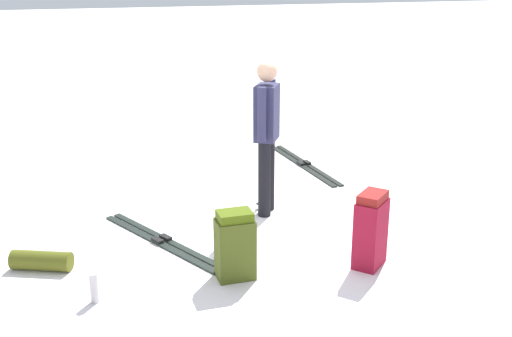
{
  "coord_description": "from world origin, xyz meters",
  "views": [
    {
      "loc": [
        -5.55,
        1.97,
        2.61
      ],
      "look_at": [
        0.0,
        0.0,
        0.7
      ],
      "focal_mm": 43.13,
      "sensor_mm": 36.0,
      "label": 1
    }
  ],
  "objects_px": {
    "skier_standing": "(267,130)",
    "ski_poles_planted_near": "(262,148)",
    "sleeping_mat_rolled": "(41,261)",
    "thermos_bottle": "(94,288)",
    "backpack_bright": "(371,230)",
    "ski_pair_near": "(304,164)",
    "ski_pair_far": "(162,241)",
    "backpack_large_dark": "(235,246)"
  },
  "relations": [
    {
      "from": "skier_standing",
      "to": "thermos_bottle",
      "type": "distance_m",
      "value": 2.58
    },
    {
      "from": "ski_poles_planted_near",
      "to": "sleeping_mat_rolled",
      "type": "xyz_separation_m",
      "value": [
        -0.7,
        2.39,
        -0.64
      ]
    },
    {
      "from": "sleeping_mat_rolled",
      "to": "ski_poles_planted_near",
      "type": "bearing_deg",
      "value": -73.67
    },
    {
      "from": "skier_standing",
      "to": "thermos_bottle",
      "type": "relative_size",
      "value": 6.54
    },
    {
      "from": "backpack_bright",
      "to": "sleeping_mat_rolled",
      "type": "distance_m",
      "value": 3.01
    },
    {
      "from": "sleeping_mat_rolled",
      "to": "backpack_large_dark",
      "type": "bearing_deg",
      "value": -114.21
    },
    {
      "from": "ski_pair_near",
      "to": "backpack_bright",
      "type": "relative_size",
      "value": 2.78
    },
    {
      "from": "thermos_bottle",
      "to": "ski_pair_near",
      "type": "bearing_deg",
      "value": -47.76
    },
    {
      "from": "ski_pair_near",
      "to": "backpack_large_dark",
      "type": "bearing_deg",
      "value": 145.91
    },
    {
      "from": "ski_pair_near",
      "to": "backpack_bright",
      "type": "height_order",
      "value": "backpack_bright"
    },
    {
      "from": "skier_standing",
      "to": "backpack_bright",
      "type": "xyz_separation_m",
      "value": [
        -1.54,
        -0.44,
        -0.6
      ]
    },
    {
      "from": "thermos_bottle",
      "to": "sleeping_mat_rolled",
      "type": "bearing_deg",
      "value": 27.81
    },
    {
      "from": "skier_standing",
      "to": "ski_pair_near",
      "type": "relative_size",
      "value": 0.86
    },
    {
      "from": "skier_standing",
      "to": "ski_poles_planted_near",
      "type": "bearing_deg",
      "value": 17.68
    },
    {
      "from": "skier_standing",
      "to": "backpack_large_dark",
      "type": "bearing_deg",
      "value": 149.45
    },
    {
      "from": "ski_pair_far",
      "to": "sleeping_mat_rolled",
      "type": "relative_size",
      "value": 3.16
    },
    {
      "from": "sleeping_mat_rolled",
      "to": "ski_pair_near",
      "type": "bearing_deg",
      "value": -59.37
    },
    {
      "from": "ski_pair_far",
      "to": "thermos_bottle",
      "type": "relative_size",
      "value": 6.68
    },
    {
      "from": "backpack_large_dark",
      "to": "skier_standing",
      "type": "bearing_deg",
      "value": -30.55
    },
    {
      "from": "sleeping_mat_rolled",
      "to": "thermos_bottle",
      "type": "distance_m",
      "value": 0.85
    },
    {
      "from": "skier_standing",
      "to": "backpack_large_dark",
      "type": "xyz_separation_m",
      "value": [
        -1.35,
        0.8,
        -0.65
      ]
    },
    {
      "from": "ski_pair_near",
      "to": "ski_poles_planted_near",
      "type": "height_order",
      "value": "ski_poles_planted_near"
    },
    {
      "from": "ski_pair_far",
      "to": "backpack_large_dark",
      "type": "relative_size",
      "value": 2.76
    },
    {
      "from": "backpack_large_dark",
      "to": "ski_poles_planted_near",
      "type": "height_order",
      "value": "ski_poles_planted_near"
    },
    {
      "from": "skier_standing",
      "to": "thermos_bottle",
      "type": "bearing_deg",
      "value": 124.25
    },
    {
      "from": "ski_pair_near",
      "to": "skier_standing",
      "type": "bearing_deg",
      "value": 142.89
    },
    {
      "from": "skier_standing",
      "to": "thermos_bottle",
      "type": "xyz_separation_m",
      "value": [
        -1.38,
        2.02,
        -0.82
      ]
    },
    {
      "from": "ski_pair_near",
      "to": "thermos_bottle",
      "type": "distance_m",
      "value": 4.23
    },
    {
      "from": "sleeping_mat_rolled",
      "to": "thermos_bottle",
      "type": "height_order",
      "value": "thermos_bottle"
    },
    {
      "from": "backpack_bright",
      "to": "sleeping_mat_rolled",
      "type": "xyz_separation_m",
      "value": [
        0.92,
        2.86,
        -0.26
      ]
    },
    {
      "from": "backpack_bright",
      "to": "sleeping_mat_rolled",
      "type": "height_order",
      "value": "backpack_bright"
    },
    {
      "from": "ski_pair_near",
      "to": "backpack_large_dark",
      "type": "height_order",
      "value": "backpack_large_dark"
    },
    {
      "from": "ski_pair_far",
      "to": "sleeping_mat_rolled",
      "type": "height_order",
      "value": "sleeping_mat_rolled"
    },
    {
      "from": "backpack_bright",
      "to": "ski_pair_far",
      "type": "bearing_deg",
      "value": 56.22
    },
    {
      "from": "thermos_bottle",
      "to": "ski_pair_far",
      "type": "bearing_deg",
      "value": -37.35
    },
    {
      "from": "backpack_large_dark",
      "to": "backpack_bright",
      "type": "relative_size",
      "value": 0.88
    },
    {
      "from": "ski_pair_far",
      "to": "sleeping_mat_rolled",
      "type": "xyz_separation_m",
      "value": [
        -0.23,
        1.15,
        0.08
      ]
    },
    {
      "from": "sleeping_mat_rolled",
      "to": "thermos_bottle",
      "type": "xyz_separation_m",
      "value": [
        -0.75,
        -0.4,
        0.04
      ]
    },
    {
      "from": "skier_standing",
      "to": "backpack_bright",
      "type": "distance_m",
      "value": 1.71
    },
    {
      "from": "ski_pair_far",
      "to": "thermos_bottle",
      "type": "height_order",
      "value": "thermos_bottle"
    },
    {
      "from": "backpack_bright",
      "to": "ski_pair_near",
      "type": "bearing_deg",
      "value": -12.54
    },
    {
      "from": "ski_pair_near",
      "to": "sleeping_mat_rolled",
      "type": "distance_m",
      "value": 4.1
    }
  ]
}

